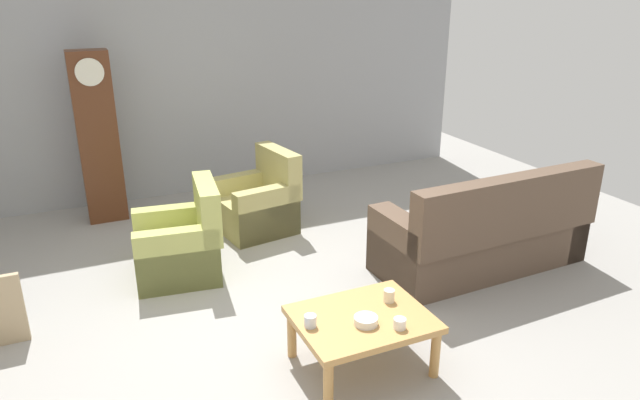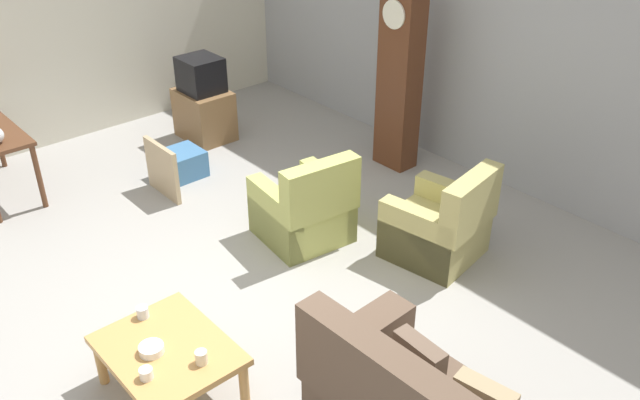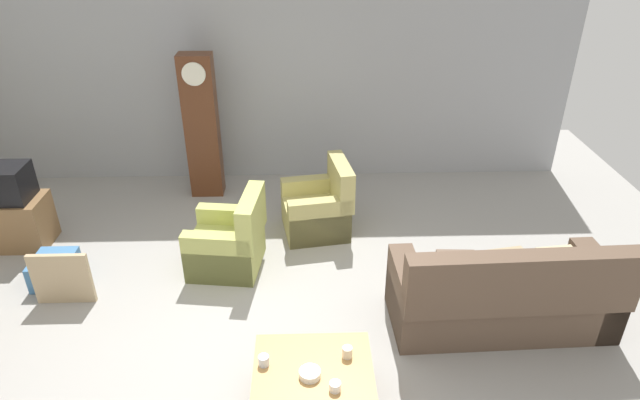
{
  "view_description": "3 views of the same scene",
  "coord_description": "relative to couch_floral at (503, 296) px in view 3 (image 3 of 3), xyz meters",
  "views": [
    {
      "loc": [
        -1.34,
        -3.96,
        2.68
      ],
      "look_at": [
        0.67,
        0.47,
        0.84
      ],
      "focal_mm": 32.48,
      "sensor_mm": 36.0,
      "label": 1
    },
    {
      "loc": [
        3.7,
        -2.29,
        3.61
      ],
      "look_at": [
        0.29,
        0.69,
        0.95
      ],
      "focal_mm": 37.77,
      "sensor_mm": 36.0,
      "label": 2
    },
    {
      "loc": [
        0.38,
        -3.98,
        3.7
      ],
      "look_at": [
        0.53,
        0.89,
        1.0
      ],
      "focal_mm": 30.62,
      "sensor_mm": 36.0,
      "label": 3
    }
  ],
  "objects": [
    {
      "name": "armchair_olive_far",
      "position": [
        -1.72,
        1.82,
        -0.05
      ],
      "size": [
        0.9,
        0.88,
        0.92
      ],
      "color": "tan",
      "rests_on": "ground_plane"
    },
    {
      "name": "cup_cream_tall",
      "position": [
        -1.57,
        -0.81,
        0.12
      ],
      "size": [
        0.08,
        0.08,
        0.1
      ],
      "primitive_type": "cylinder",
      "color": "beige",
      "rests_on": "coffee_table_wood"
    },
    {
      "name": "framed_picture_leaning",
      "position": [
        -4.39,
        0.5,
        -0.06
      ],
      "size": [
        0.6,
        0.05,
        0.59
      ],
      "primitive_type": "cube",
      "color": "tan",
      "rests_on": "ground_plane"
    },
    {
      "name": "garage_door_wall",
      "position": [
        -2.27,
        3.51,
        1.24
      ],
      "size": [
        8.4,
        0.16,
        3.2
      ],
      "primitive_type": "cube",
      "color": "#9EA0A5",
      "rests_on": "ground_plane"
    },
    {
      "name": "armchair_olive_near",
      "position": [
        -2.75,
        1.08,
        -0.05
      ],
      "size": [
        0.88,
        0.85,
        0.92
      ],
      "color": "tan",
      "rests_on": "ground_plane"
    },
    {
      "name": "couch_floral",
      "position": [
        0.0,
        0.0,
        0.0
      ],
      "size": [
        2.13,
        0.94,
        1.04
      ],
      "color": "brown",
      "rests_on": "ground_plane"
    },
    {
      "name": "ground_plane",
      "position": [
        -2.27,
        -0.09,
        -0.36
      ],
      "size": [
        10.4,
        10.4,
        0.0
      ],
      "primitive_type": "plane",
      "color": "#999691"
    },
    {
      "name": "grandfather_clock",
      "position": [
        -3.27,
        2.89,
        0.64
      ],
      "size": [
        0.44,
        0.3,
        1.99
      ],
      "color": "#562D19",
      "rests_on": "ground_plane"
    },
    {
      "name": "tv_stand_cabinet",
      "position": [
        -5.32,
        1.62,
        -0.05
      ],
      "size": [
        0.68,
        0.52,
        0.62
      ],
      "primitive_type": "cube",
      "color": "brown",
      "rests_on": "ground_plane"
    },
    {
      "name": "coffee_table_wood",
      "position": [
        -1.85,
        -0.91,
        0.01
      ],
      "size": [
        0.96,
        0.76,
        0.42
      ],
      "color": "tan",
      "rests_on": "ground_plane"
    },
    {
      "name": "bowl_white_stacked",
      "position": [
        -1.87,
        -1.01,
        0.1
      ],
      "size": [
        0.17,
        0.17,
        0.06
      ],
      "primitive_type": "cylinder",
      "color": "white",
      "rests_on": "coffee_table_wood"
    },
    {
      "name": "cup_blue_rimmed",
      "position": [
        -2.24,
        -0.87,
        0.11
      ],
      "size": [
        0.09,
        0.09,
        0.09
      ],
      "primitive_type": "cylinder",
      "color": "silver",
      "rests_on": "coffee_table_wood"
    },
    {
      "name": "tv_crt",
      "position": [
        -5.32,
        1.62,
        0.47
      ],
      "size": [
        0.48,
        0.44,
        0.42
      ],
      "primitive_type": "cube",
      "color": "black",
      "rests_on": "tv_stand_cabinet"
    },
    {
      "name": "storage_box_blue",
      "position": [
        -4.63,
        0.85,
        -0.21
      ],
      "size": [
        0.42,
        0.47,
        0.3
      ],
      "primitive_type": "cube",
      "color": "teal",
      "rests_on": "ground_plane"
    },
    {
      "name": "cup_white_porcelain",
      "position": [
        -1.68,
        -1.15,
        0.11
      ],
      "size": [
        0.09,
        0.09,
        0.08
      ],
      "primitive_type": "cylinder",
      "color": "white",
      "rests_on": "coffee_table_wood"
    }
  ]
}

